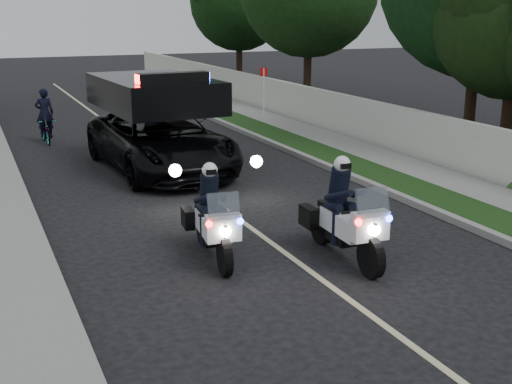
# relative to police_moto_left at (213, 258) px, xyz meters

# --- Properties ---
(ground) EXTENTS (120.00, 120.00, 0.00)m
(ground) POSITION_rel_police_moto_left_xyz_m (1.31, -3.16, 0.00)
(ground) COLOR black
(ground) RESTS_ON ground
(curb_right) EXTENTS (0.20, 60.00, 0.15)m
(curb_right) POSITION_rel_police_moto_left_xyz_m (5.41, 6.84, 0.07)
(curb_right) COLOR gray
(curb_right) RESTS_ON ground
(grass_verge) EXTENTS (1.20, 60.00, 0.16)m
(grass_verge) POSITION_rel_police_moto_left_xyz_m (6.11, 6.84, 0.08)
(grass_verge) COLOR #193814
(grass_verge) RESTS_ON ground
(sidewalk_right) EXTENTS (1.40, 60.00, 0.16)m
(sidewalk_right) POSITION_rel_police_moto_left_xyz_m (7.41, 6.84, 0.08)
(sidewalk_right) COLOR gray
(sidewalk_right) RESTS_ON ground
(property_wall) EXTENTS (0.22, 60.00, 1.50)m
(property_wall) POSITION_rel_police_moto_left_xyz_m (8.41, 6.84, 0.75)
(property_wall) COLOR beige
(property_wall) RESTS_ON ground
(curb_left) EXTENTS (0.20, 60.00, 0.15)m
(curb_left) POSITION_rel_police_moto_left_xyz_m (-2.79, 6.84, 0.07)
(curb_left) COLOR gray
(curb_left) RESTS_ON ground
(lane_marking) EXTENTS (0.12, 50.00, 0.01)m
(lane_marking) POSITION_rel_police_moto_left_xyz_m (1.31, 6.84, 0.00)
(lane_marking) COLOR #BFB78C
(lane_marking) RESTS_ON ground
(police_moto_left) EXTENTS (0.97, 2.14, 1.76)m
(police_moto_left) POSITION_rel_police_moto_left_xyz_m (0.00, 0.00, 0.00)
(police_moto_left) COLOR white
(police_moto_left) RESTS_ON ground
(police_moto_right) EXTENTS (0.86, 2.25, 1.89)m
(police_moto_right) POSITION_rel_police_moto_left_xyz_m (2.15, -1.00, 0.00)
(police_moto_right) COLOR silver
(police_moto_right) RESTS_ON ground
(police_suv) EXTENTS (3.24, 6.38, 3.02)m
(police_suv) POSITION_rel_police_moto_left_xyz_m (1.04, 7.02, 0.00)
(police_suv) COLOR black
(police_suv) RESTS_ON ground
(bicycle) EXTENTS (0.59, 1.57, 0.81)m
(bicycle) POSITION_rel_police_moto_left_xyz_m (-1.41, 12.53, 0.00)
(bicycle) COLOR black
(bicycle) RESTS_ON ground
(cyclist) EXTENTS (0.63, 0.45, 1.64)m
(cyclist) POSITION_rel_police_moto_left_xyz_m (-1.41, 12.53, 0.00)
(cyclist) COLOR black
(cyclist) RESTS_ON ground
(sign_post) EXTENTS (0.37, 0.37, 2.19)m
(sign_post) POSITION_rel_police_moto_left_xyz_m (7.31, 13.95, 0.00)
(sign_post) COLOR red
(sign_post) RESTS_ON ground
(tree_right_b) EXTENTS (7.95, 7.95, 10.35)m
(tree_right_b) POSITION_rel_police_moto_left_xyz_m (11.12, 6.15, 0.00)
(tree_right_b) COLOR #123813
(tree_right_b) RESTS_ON ground
(tree_right_c) EXTENTS (5.55, 5.55, 8.31)m
(tree_right_c) POSITION_rel_police_moto_left_xyz_m (10.92, 4.30, 0.00)
(tree_right_c) COLOR black
(tree_right_c) RESTS_ON ground
(tree_right_d) EXTENTS (7.07, 7.07, 10.39)m
(tree_right_d) POSITION_rel_police_moto_left_xyz_m (10.79, 16.75, 0.00)
(tree_right_d) COLOR #1B3F15
(tree_right_d) RESTS_ON ground
(tree_right_e) EXTENTS (7.13, 7.13, 9.38)m
(tree_right_e) POSITION_rel_police_moto_left_xyz_m (11.25, 26.13, 0.00)
(tree_right_e) COLOR #133510
(tree_right_e) RESTS_ON ground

